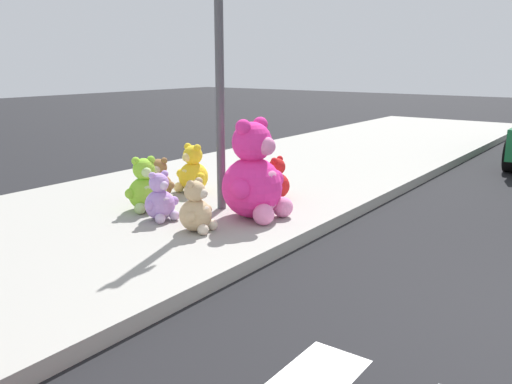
{
  "coord_description": "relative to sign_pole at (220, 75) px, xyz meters",
  "views": [
    {
      "loc": [
        -4.15,
        0.09,
        2.0
      ],
      "look_at": [
        0.66,
        3.6,
        0.55
      ],
      "focal_mm": 37.43,
      "sensor_mm": 36.0,
      "label": 1
    }
  ],
  "objects": [
    {
      "name": "plush_red",
      "position": [
        0.85,
        -0.27,
        -1.46
      ],
      "size": [
        0.45,
        0.41,
        0.59
      ],
      "color": "red",
      "rests_on": "sidewalk"
    },
    {
      "name": "plush_pink_large",
      "position": [
        -0.08,
        -0.59,
        -1.21
      ],
      "size": [
        0.94,
        0.82,
        1.21
      ],
      "color": "#F22D93",
      "rests_on": "sidewalk"
    },
    {
      "name": "plush_brown",
      "position": [
        -0.15,
        1.0,
        -1.46
      ],
      "size": [
        0.42,
        0.41,
        0.59
      ],
      "color": "olive",
      "rests_on": "sidewalk"
    },
    {
      "name": "plush_lime",
      "position": [
        -0.64,
        0.74,
        -1.42
      ],
      "size": [
        0.49,
        0.5,
        0.7
      ],
      "color": "#8CD133",
      "rests_on": "sidewalk"
    },
    {
      "name": "sidewalk",
      "position": [
        -1.0,
        0.8,
        -1.77
      ],
      "size": [
        28.0,
        4.4,
        0.15
      ],
      "primitive_type": "cube",
      "color": "#9E9B93",
      "rests_on": "ground_plane"
    },
    {
      "name": "plush_tan",
      "position": [
        -0.9,
        -0.39,
        -1.46
      ],
      "size": [
        0.46,
        0.42,
        0.6
      ],
      "color": "tan",
      "rests_on": "sidewalk"
    },
    {
      "name": "plush_lavender",
      "position": [
        -0.83,
        0.26,
        -1.46
      ],
      "size": [
        0.45,
        0.42,
        0.6
      ],
      "color": "#B28CD8",
      "rests_on": "sidewalk"
    },
    {
      "name": "sign_pole",
      "position": [
        0.0,
        0.0,
        0.0
      ],
      "size": [
        0.56,
        0.11,
        3.2
      ],
      "color": "#4C4C51",
      "rests_on": "sidewalk"
    },
    {
      "name": "plush_yellow",
      "position": [
        0.46,
        0.94,
        -1.41
      ],
      "size": [
        0.48,
        0.55,
        0.71
      ],
      "color": "yellow",
      "rests_on": "sidewalk"
    }
  ]
}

